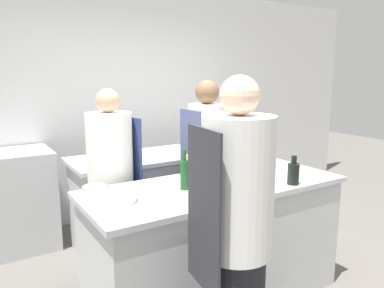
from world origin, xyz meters
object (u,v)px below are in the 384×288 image
at_px(bottle_wine, 251,155).
at_px(bowl_mixing_large, 95,190).
at_px(bottle_olive_oil, 201,179).
at_px(bottle_water, 184,174).
at_px(bottle_cooking_oil, 293,173).
at_px(bottle_vinegar, 242,164).
at_px(chef_at_prep_near, 236,240).
at_px(bowl_prep_small, 116,197).
at_px(oven_range, 14,201).
at_px(bottle_sauce, 191,166).
at_px(chef_at_pass_far, 206,173).
at_px(chef_at_stove, 112,189).

distance_m(bottle_wine, bowl_mixing_large, 1.46).
distance_m(bottle_olive_oil, bottle_water, 0.13).
bearing_deg(bottle_olive_oil, bottle_cooking_oil, -21.26).
xyz_separation_m(bottle_olive_oil, bottle_vinegar, (0.53, 0.19, -0.00)).
bearing_deg(chef_at_prep_near, bowl_prep_small, 35.46).
distance_m(chef_at_prep_near, bottle_wine, 1.46).
relative_size(bowl_mixing_large, bowl_prep_small, 0.68).
xyz_separation_m(oven_range, bottle_olive_oil, (1.04, -1.83, 0.51)).
height_order(bottle_olive_oil, bottle_water, bottle_water).
distance_m(bottle_olive_oil, bottle_wine, 0.86).
distance_m(oven_range, bottle_olive_oil, 2.16).
distance_m(oven_range, bottle_wine, 2.39).
bearing_deg(bottle_water, bottle_cooking_oil, -23.29).
height_order(bottle_sauce, bottle_water, bottle_water).
relative_size(oven_range, chef_at_pass_far, 0.59).
height_order(chef_at_pass_far, bowl_mixing_large, chef_at_pass_far).
bearing_deg(bottle_wine, bottle_olive_oil, -154.85).
bearing_deg(bottle_vinegar, bowl_prep_small, -173.67).
relative_size(bottle_cooking_oil, bottle_water, 0.75).
relative_size(chef_at_stove, bottle_cooking_oil, 7.44).
bearing_deg(oven_range, bottle_sauce, -55.06).
height_order(chef_at_prep_near, bottle_olive_oil, chef_at_prep_near).
relative_size(bottle_olive_oil, bottle_vinegar, 1.02).
bearing_deg(chef_at_pass_far, chef_at_prep_near, 151.88).
bearing_deg(bottle_sauce, chef_at_stove, 134.63).
bearing_deg(bottle_water, chef_at_prep_near, -99.83).
height_order(oven_range, bowl_mixing_large, oven_range).
bearing_deg(bowl_mixing_large, bottle_water, -23.29).
xyz_separation_m(chef_at_stove, chef_at_pass_far, (0.86, -0.12, 0.04)).
bearing_deg(chef_at_stove, oven_range, -158.84).
bearing_deg(oven_range, chef_at_pass_far, -39.19).
xyz_separation_m(oven_range, bowl_mixing_large, (0.37, -1.51, 0.46)).
height_order(bottle_wine, bottle_sauce, bottle_sauce).
distance_m(chef_at_prep_near, chef_at_stove, 1.42).
relative_size(bottle_vinegar, bottle_water, 0.67).
xyz_separation_m(chef_at_prep_near, bottle_sauce, (0.29, 0.92, 0.17)).
xyz_separation_m(bottle_sauce, bowl_prep_small, (-0.68, -0.18, -0.07)).
bearing_deg(oven_range, bottle_olive_oil, -60.30).
distance_m(oven_range, chef_at_pass_far, 1.96).
distance_m(bottle_vinegar, bowl_mixing_large, 1.21).
bearing_deg(bottle_cooking_oil, bowl_prep_small, 165.84).
bearing_deg(chef_at_stove, bowl_prep_small, -25.85).
xyz_separation_m(bottle_olive_oil, bottle_sauce, (0.07, 0.24, 0.03)).
bearing_deg(chef_at_pass_far, chef_at_stove, 82.11).
xyz_separation_m(chef_at_prep_near, bottle_wine, (1.01, 1.05, 0.16)).
bearing_deg(chef_at_pass_far, bottle_vinegar, -169.65).
distance_m(bottle_water, bowl_prep_small, 0.52).
distance_m(oven_range, bowl_prep_small, 1.87).
bearing_deg(bottle_vinegar, bottle_sauce, 173.90).
xyz_separation_m(oven_range, bottle_wine, (1.82, -1.46, 0.53)).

